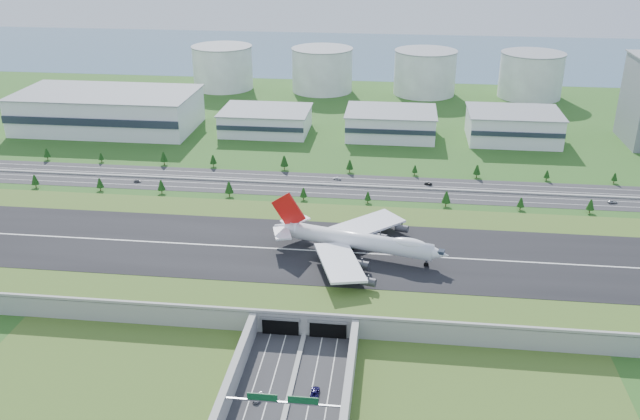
# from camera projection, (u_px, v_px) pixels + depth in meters

# --- Properties ---
(ground) EXTENTS (1200.00, 1200.00, 0.00)m
(ground) POSITION_uv_depth(u_px,v_px,m) (321.00, 268.00, 286.35)
(ground) COLOR #26581B
(ground) RESTS_ON ground
(airfield_deck) EXTENTS (520.00, 100.00, 9.20)m
(airfield_deck) POSITION_uv_depth(u_px,v_px,m) (321.00, 260.00, 284.61)
(airfield_deck) COLOR gray
(airfield_deck) RESTS_ON ground
(sign_gantry_near) EXTENTS (38.70, 0.70, 9.80)m
(sign_gantry_near) POSITION_uv_depth(u_px,v_px,m) (283.00, 403.00, 197.16)
(sign_gantry_near) COLOR gray
(sign_gantry_near) RESTS_ON ground
(north_expressway) EXTENTS (560.00, 36.00, 0.12)m
(north_expressway) POSITION_uv_depth(u_px,v_px,m) (341.00, 186.00, 372.68)
(north_expressway) COLOR #28282B
(north_expressway) RESTS_ON ground
(tree_row) EXTENTS (504.23, 48.72, 8.49)m
(tree_row) POSITION_uv_depth(u_px,v_px,m) (337.00, 178.00, 371.34)
(tree_row) COLOR #3D2819
(tree_row) RESTS_ON ground
(hangar_west) EXTENTS (120.00, 60.00, 25.00)m
(hangar_west) POSITION_uv_depth(u_px,v_px,m) (108.00, 111.00, 467.73)
(hangar_west) COLOR white
(hangar_west) RESTS_ON ground
(hangar_mid_a) EXTENTS (58.00, 42.00, 15.00)m
(hangar_mid_a) POSITION_uv_depth(u_px,v_px,m) (266.00, 121.00, 462.48)
(hangar_mid_a) COLOR white
(hangar_mid_a) RESTS_ON ground
(hangar_mid_b) EXTENTS (58.00, 42.00, 17.00)m
(hangar_mid_b) POSITION_uv_depth(u_px,v_px,m) (391.00, 124.00, 452.96)
(hangar_mid_b) COLOR white
(hangar_mid_b) RESTS_ON ground
(hangar_mid_c) EXTENTS (58.00, 42.00, 19.00)m
(hangar_mid_c) POSITION_uv_depth(u_px,v_px,m) (513.00, 126.00, 443.97)
(hangar_mid_c) COLOR white
(hangar_mid_c) RESTS_ON ground
(fuel_tank_a) EXTENTS (50.00, 50.00, 35.00)m
(fuel_tank_a) POSITION_uv_depth(u_px,v_px,m) (223.00, 68.00, 573.97)
(fuel_tank_a) COLOR silver
(fuel_tank_a) RESTS_ON ground
(fuel_tank_b) EXTENTS (50.00, 50.00, 35.00)m
(fuel_tank_b) POSITION_uv_depth(u_px,v_px,m) (322.00, 70.00, 564.85)
(fuel_tank_b) COLOR silver
(fuel_tank_b) RESTS_ON ground
(fuel_tank_c) EXTENTS (50.00, 50.00, 35.00)m
(fuel_tank_c) POSITION_uv_depth(u_px,v_px,m) (425.00, 73.00, 555.73)
(fuel_tank_c) COLOR silver
(fuel_tank_c) RESTS_ON ground
(fuel_tank_d) EXTENTS (50.00, 50.00, 35.00)m
(fuel_tank_d) POSITION_uv_depth(u_px,v_px,m) (531.00, 75.00, 546.61)
(fuel_tank_d) COLOR silver
(fuel_tank_d) RESTS_ON ground
(bay_water) EXTENTS (1200.00, 260.00, 0.06)m
(bay_water) POSITION_uv_depth(u_px,v_px,m) (373.00, 54.00, 722.67)
(bay_water) COLOR #3E5F77
(bay_water) RESTS_ON ground
(boeing_747) EXTENTS (74.95, 70.00, 23.59)m
(boeing_747) POSITION_uv_depth(u_px,v_px,m) (358.00, 240.00, 277.63)
(boeing_747) COLOR white
(boeing_747) RESTS_ON airfield_deck
(car_0) EXTENTS (3.13, 5.25, 1.68)m
(car_0) POSITION_uv_depth(u_px,v_px,m) (258.00, 397.00, 208.63)
(car_0) COLOR #B0AFB4
(car_0) RESTS_ON ground
(car_2) EXTENTS (2.81, 5.89, 1.62)m
(car_2) POSITION_uv_depth(u_px,v_px,m) (315.00, 392.00, 211.04)
(car_2) COLOR #0E0B38
(car_2) RESTS_ON ground
(car_4) EXTENTS (4.28, 2.13, 1.40)m
(car_4) POSITION_uv_depth(u_px,v_px,m) (137.00, 181.00, 377.38)
(car_4) COLOR #55565A
(car_4) RESTS_ON ground
(car_5) EXTENTS (4.54, 3.18, 1.42)m
(car_5) POSITION_uv_depth(u_px,v_px,m) (428.00, 184.00, 373.32)
(car_5) COLOR black
(car_5) RESTS_ON ground
(car_6) EXTENTS (5.32, 3.33, 1.37)m
(car_6) POSITION_uv_depth(u_px,v_px,m) (612.00, 202.00, 350.28)
(car_6) COLOR #B5B6BA
(car_6) RESTS_ON ground
(car_7) EXTENTS (4.84, 2.81, 1.32)m
(car_7) POSITION_uv_depth(u_px,v_px,m) (337.00, 178.00, 381.44)
(car_7) COLOR white
(car_7) RESTS_ON ground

